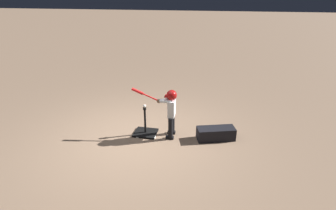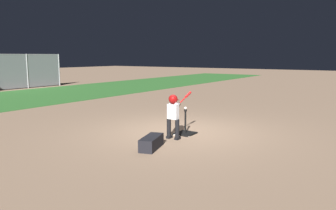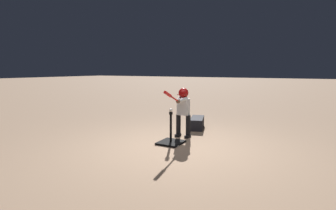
# 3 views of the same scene
# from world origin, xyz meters

# --- Properties ---
(ground_plane) EXTENTS (90.00, 90.00, 0.00)m
(ground_plane) POSITION_xyz_m (0.00, 0.00, 0.00)
(ground_plane) COLOR #93755B
(home_plate) EXTENTS (0.48, 0.48, 0.02)m
(home_plate) POSITION_xyz_m (-0.25, -0.29, 0.01)
(home_plate) COLOR white
(home_plate) RESTS_ON ground_plane
(batting_tee) EXTENTS (0.52, 0.47, 0.67)m
(batting_tee) POSITION_xyz_m (-0.21, -0.29, 0.07)
(batting_tee) COLOR black
(batting_tee) RESTS_ON ground_plane
(batter_child) EXTENTS (1.01, 0.35, 1.13)m
(batter_child) POSITION_xyz_m (-0.79, -0.31, 0.72)
(batter_child) COLOR black
(batter_child) RESTS_ON ground_plane
(baseball) EXTENTS (0.07, 0.07, 0.07)m
(baseball) POSITION_xyz_m (-0.21, -0.29, 0.70)
(baseball) COLOR white
(baseball) RESTS_ON batting_tee
(bleachers_far_right) EXTENTS (4.14, 2.18, 0.92)m
(bleachers_far_right) POSITION_xyz_m (5.94, 16.05, 0.45)
(bleachers_far_right) COLOR gray
(bleachers_far_right) RESTS_ON ground_plane
(equipment_bag) EXTENTS (0.90, 0.56, 0.28)m
(equipment_bag) POSITION_xyz_m (-1.83, -0.39, 0.14)
(equipment_bag) COLOR black
(equipment_bag) RESTS_ON ground_plane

